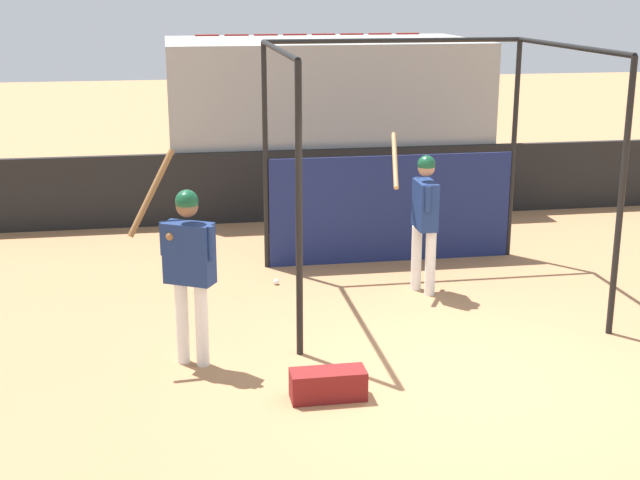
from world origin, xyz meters
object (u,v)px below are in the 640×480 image
at_px(player_waiting, 188,260).
at_px(equipment_bag, 328,384).
at_px(baseball, 276,282).
at_px(player_batter, 424,210).

distance_m(player_waiting, equipment_bag, 1.85).
distance_m(player_waiting, baseball, 2.81).
height_order(player_waiting, equipment_bag, player_waiting).
distance_m(equipment_bag, baseball, 3.35).
bearing_deg(player_batter, baseball, 72.74).
relative_size(equipment_bag, baseball, 9.46).
xyz_separation_m(equipment_bag, baseball, (-0.08, 3.35, -0.10)).
xyz_separation_m(player_waiting, equipment_bag, (1.22, -1.02, -0.96)).
bearing_deg(player_waiting, baseball, -87.44).
height_order(player_batter, baseball, player_batter).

